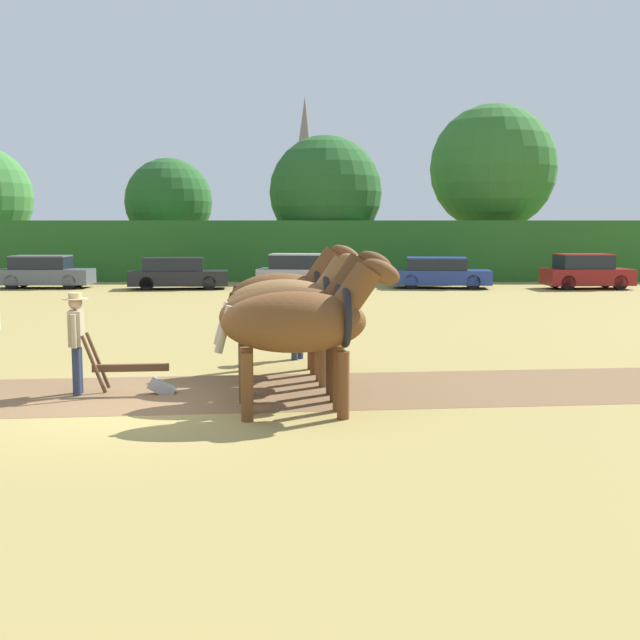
{
  "coord_description": "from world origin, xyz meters",
  "views": [
    {
      "loc": [
        2.9,
        -12.16,
        2.76
      ],
      "look_at": [
        2.84,
        2.19,
        1.1
      ],
      "focal_mm": 45.0,
      "sensor_mm": 36.0,
      "label": 1
    }
  ],
  "objects_px": {
    "farmer_at_plow": "(80,335)",
    "parked_car_right": "(443,273)",
    "tree_center_right": "(497,168)",
    "draft_horse_trail_left": "(294,306)",
    "parked_car_far_right": "(590,272)",
    "plow": "(142,376)",
    "draft_horse_lead_left": "(305,322)",
    "parked_car_center": "(181,274)",
    "tree_center_left": "(172,202)",
    "tree_center": "(329,192)",
    "church_spire": "(309,173)",
    "farmer_beside_team": "(301,315)",
    "parked_car_center_left": "(48,272)",
    "draft_horse_trail_right": "(290,298)",
    "parked_car_center_right": "(303,272)",
    "draft_horse_lead_right": "(300,315)"
  },
  "relations": [
    {
      "from": "tree_center",
      "to": "tree_center_left",
      "type": "bearing_deg",
      "value": 167.26
    },
    {
      "from": "draft_horse_lead_left",
      "to": "draft_horse_trail_right",
      "type": "relative_size",
      "value": 1.05
    },
    {
      "from": "parked_car_right",
      "to": "farmer_beside_team",
      "type": "bearing_deg",
      "value": -101.11
    },
    {
      "from": "tree_center_right",
      "to": "parked_car_right",
      "type": "height_order",
      "value": "tree_center_right"
    },
    {
      "from": "draft_horse_trail_left",
      "to": "parked_car_center",
      "type": "relative_size",
      "value": 0.59
    },
    {
      "from": "tree_center_right",
      "to": "plow",
      "type": "bearing_deg",
      "value": -111.64
    },
    {
      "from": "draft_horse_lead_left",
      "to": "draft_horse_lead_right",
      "type": "bearing_deg",
      "value": 89.51
    },
    {
      "from": "tree_center_right",
      "to": "parked_car_center_left",
      "type": "bearing_deg",
      "value": -160.19
    },
    {
      "from": "draft_horse_trail_left",
      "to": "farmer_beside_team",
      "type": "xyz_separation_m",
      "value": [
        0.04,
        2.7,
        -0.45
      ]
    },
    {
      "from": "farmer_at_plow",
      "to": "parked_car_far_right",
      "type": "xyz_separation_m",
      "value": [
        16.05,
        23.11,
        -0.23
      ]
    },
    {
      "from": "tree_center_left",
      "to": "draft_horse_trail_right",
      "type": "relative_size",
      "value": 2.53
    },
    {
      "from": "tree_center",
      "to": "parked_car_center_left",
      "type": "height_order",
      "value": "tree_center"
    },
    {
      "from": "tree_center_right",
      "to": "draft_horse_trail_left",
      "type": "distance_m",
      "value": 32.62
    },
    {
      "from": "plow",
      "to": "farmer_beside_team",
      "type": "height_order",
      "value": "farmer_beside_team"
    },
    {
      "from": "farmer_at_plow",
      "to": "parked_car_far_right",
      "type": "relative_size",
      "value": 0.43
    },
    {
      "from": "draft_horse_trail_left",
      "to": "parked_car_far_right",
      "type": "distance_m",
      "value": 25.54
    },
    {
      "from": "church_spire",
      "to": "parked_car_far_right",
      "type": "bearing_deg",
      "value": -73.59
    },
    {
      "from": "tree_center",
      "to": "parked_car_right",
      "type": "height_order",
      "value": "tree_center"
    },
    {
      "from": "tree_center_left",
      "to": "plow",
      "type": "distance_m",
      "value": 33.57
    },
    {
      "from": "farmer_at_plow",
      "to": "parked_car_right",
      "type": "xyz_separation_m",
      "value": [
        9.5,
        23.55,
        -0.3
      ]
    },
    {
      "from": "parked_car_right",
      "to": "parked_car_far_right",
      "type": "distance_m",
      "value": 6.57
    },
    {
      "from": "draft_horse_lead_right",
      "to": "draft_horse_trail_right",
      "type": "distance_m",
      "value": 2.4
    },
    {
      "from": "church_spire",
      "to": "parked_car_far_right",
      "type": "xyz_separation_m",
      "value": [
        13.56,
        -46.03,
        -7.52
      ]
    },
    {
      "from": "farmer_beside_team",
      "to": "parked_car_center_right",
      "type": "height_order",
      "value": "farmer_beside_team"
    },
    {
      "from": "church_spire",
      "to": "draft_horse_lead_left",
      "type": "height_order",
      "value": "church_spire"
    },
    {
      "from": "farmer_beside_team",
      "to": "parked_car_center_left",
      "type": "bearing_deg",
      "value": 152.65
    },
    {
      "from": "draft_horse_trail_left",
      "to": "farmer_at_plow",
      "type": "bearing_deg",
      "value": -171.97
    },
    {
      "from": "draft_horse_trail_right",
      "to": "tree_center_left",
      "type": "bearing_deg",
      "value": 98.61
    },
    {
      "from": "parked_car_center",
      "to": "plow",
      "type": "bearing_deg",
      "value": -87.85
    },
    {
      "from": "draft_horse_lead_left",
      "to": "parked_car_center_left",
      "type": "xyz_separation_m",
      "value": [
        -12.37,
        25.11,
        -0.67
      ]
    },
    {
      "from": "draft_horse_trail_left",
      "to": "parked_car_center_left",
      "type": "bearing_deg",
      "value": 112.18
    },
    {
      "from": "draft_horse_lead_left",
      "to": "farmer_at_plow",
      "type": "distance_m",
      "value": 4.07
    },
    {
      "from": "tree_center",
      "to": "parked_car_far_right",
      "type": "relative_size",
      "value": 1.94
    },
    {
      "from": "tree_center_right",
      "to": "draft_horse_lead_left",
      "type": "bearing_deg",
      "value": -106.46
    },
    {
      "from": "draft_horse_lead_left",
      "to": "parked_car_far_right",
      "type": "distance_m",
      "value": 27.53
    },
    {
      "from": "tree_center_left",
      "to": "parked_car_center",
      "type": "xyz_separation_m",
      "value": [
        2.16,
        -9.83,
        -3.51
      ]
    },
    {
      "from": "farmer_at_plow",
      "to": "parked_car_center_left",
      "type": "height_order",
      "value": "farmer_at_plow"
    },
    {
      "from": "draft_horse_lead_left",
      "to": "parked_car_center_right",
      "type": "xyz_separation_m",
      "value": [
        -0.66,
        24.9,
        -0.64
      ]
    },
    {
      "from": "parked_car_right",
      "to": "parked_car_far_right",
      "type": "xyz_separation_m",
      "value": [
        6.56,
        -0.44,
        0.07
      ]
    },
    {
      "from": "draft_horse_lead_left",
      "to": "plow",
      "type": "height_order",
      "value": "draft_horse_lead_left"
    },
    {
      "from": "draft_horse_trail_left",
      "to": "plow",
      "type": "relative_size",
      "value": 1.77
    },
    {
      "from": "church_spire",
      "to": "plow",
      "type": "distance_m",
      "value": 69.6
    },
    {
      "from": "tree_center",
      "to": "parked_car_far_right",
      "type": "xyz_separation_m",
      "value": [
        11.73,
        -7.76,
        -3.9
      ]
    },
    {
      "from": "plow",
      "to": "draft_horse_lead_left",
      "type": "bearing_deg",
      "value": -34.91
    },
    {
      "from": "parked_car_center_left",
      "to": "parked_car_far_right",
      "type": "distance_m",
      "value": 24.67
    },
    {
      "from": "draft_horse_lead_left",
      "to": "draft_horse_lead_right",
      "type": "height_order",
      "value": "draft_horse_lead_right"
    },
    {
      "from": "church_spire",
      "to": "parked_car_center_left",
      "type": "bearing_deg",
      "value": -103.71
    },
    {
      "from": "farmer_at_plow",
      "to": "parked_car_far_right",
      "type": "distance_m",
      "value": 28.14
    },
    {
      "from": "tree_center_left",
      "to": "tree_center",
      "type": "height_order",
      "value": "tree_center"
    },
    {
      "from": "draft_horse_lead_right",
      "to": "tree_center_right",
      "type": "bearing_deg",
      "value": 66.89
    }
  ]
}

